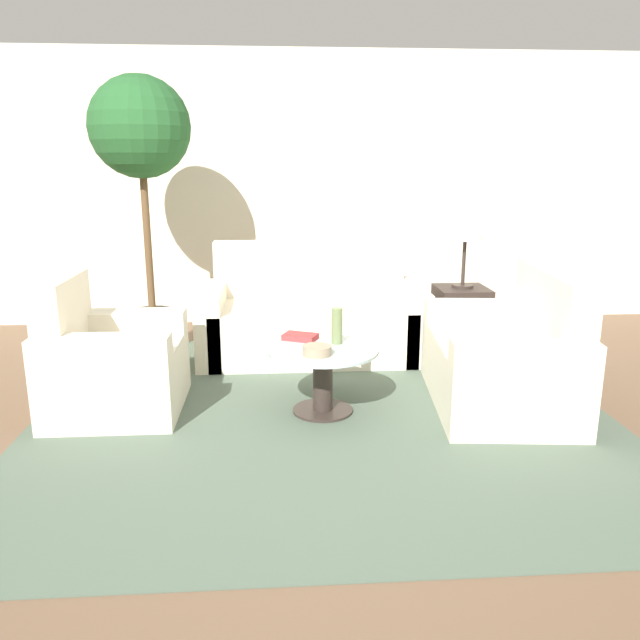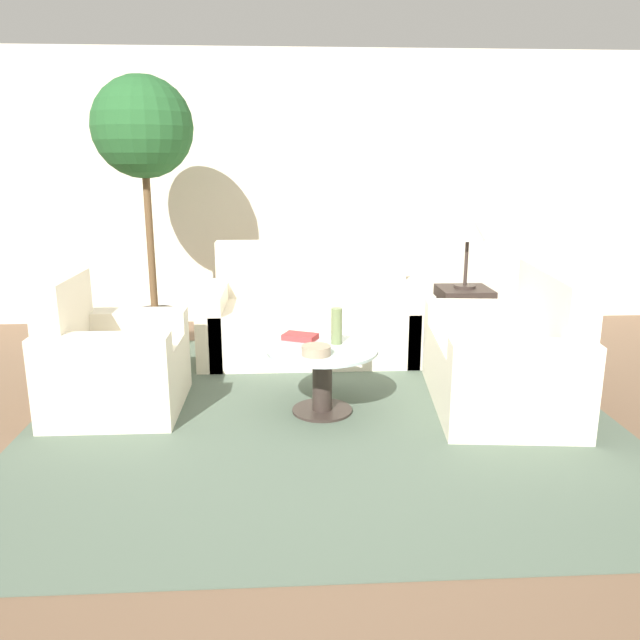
% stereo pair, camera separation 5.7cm
% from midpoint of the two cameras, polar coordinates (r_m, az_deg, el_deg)
% --- Properties ---
extents(ground_plane, '(14.00, 14.00, 0.00)m').
position_cam_midpoint_polar(ground_plane, '(3.53, -0.75, -12.17)').
color(ground_plane, brown).
extents(wall_back, '(10.00, 0.06, 2.60)m').
position_cam_midpoint_polar(wall_back, '(6.22, -2.49, 11.76)').
color(wall_back, beige).
rests_on(wall_back, ground_plane).
extents(rug, '(3.63, 3.41, 0.01)m').
position_cam_midpoint_polar(rug, '(4.07, -0.15, -8.33)').
color(rug, '#4C5B4C').
rests_on(rug, ground_plane).
extents(sofa_main, '(1.82, 0.87, 0.92)m').
position_cam_midpoint_polar(sofa_main, '(5.21, -1.14, 0.06)').
color(sofa_main, beige).
rests_on(sofa_main, ground_plane).
extents(armchair, '(0.81, 0.84, 0.88)m').
position_cam_midpoint_polar(armchair, '(4.24, -19.23, -4.12)').
color(armchair, beige).
rests_on(armchair, ground_plane).
extents(loveseat, '(0.95, 1.34, 0.90)m').
position_cam_midpoint_polar(loveseat, '(4.28, 16.59, -3.71)').
color(loveseat, beige).
rests_on(loveseat, ground_plane).
extents(coffee_table, '(0.70, 0.70, 0.43)m').
position_cam_midpoint_polar(coffee_table, '(3.98, -0.15, -4.72)').
color(coffee_table, '#332823').
rests_on(coffee_table, ground_plane).
extents(side_table, '(0.42, 0.42, 0.54)m').
position_cam_midpoint_polar(side_table, '(5.44, 12.44, 0.11)').
color(side_table, '#332823').
rests_on(side_table, ground_plane).
extents(table_lamp, '(0.28, 0.28, 0.63)m').
position_cam_midpoint_polar(table_lamp, '(5.31, 12.87, 8.09)').
color(table_lamp, '#332823').
rests_on(table_lamp, side_table).
extents(potted_plant, '(0.80, 0.80, 2.24)m').
position_cam_midpoint_polar(potted_plant, '(5.34, -16.35, 15.25)').
color(potted_plant, '#3D3833').
rests_on(potted_plant, ground_plane).
extents(vase, '(0.07, 0.07, 0.24)m').
position_cam_midpoint_polar(vase, '(4.01, 1.16, -0.55)').
color(vase, '#6B7A4C').
rests_on(vase, coffee_table).
extents(bowl, '(0.18, 0.18, 0.06)m').
position_cam_midpoint_polar(bowl, '(3.80, -0.70, -2.80)').
color(bowl, gray).
rests_on(bowl, coffee_table).
extents(book_stack, '(0.25, 0.21, 0.04)m').
position_cam_midpoint_polar(book_stack, '(4.13, -2.22, -1.55)').
color(book_stack, '#BC3333').
rests_on(book_stack, coffee_table).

